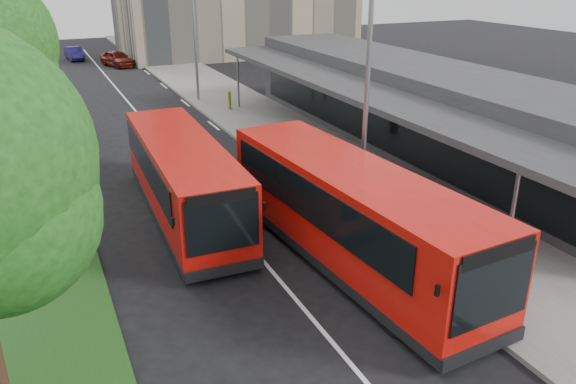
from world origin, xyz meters
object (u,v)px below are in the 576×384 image
object	(u,v)px
lamp_post_near	(365,86)
bus_second	(183,179)
bus_main	(351,215)
litter_bin	(296,138)
lamp_post_far	(193,27)
car_near	(117,58)
bollard	(230,100)
car_far	(74,53)

from	to	relation	value
lamp_post_near	bus_second	bearing A→B (deg)	151.65
bus_main	litter_bin	bearing A→B (deg)	68.76
lamp_post_far	car_near	distance (m)	16.70
lamp_post_near	lamp_post_far	bearing A→B (deg)	90.00
lamp_post_far	bollard	size ratio (longest dim) A/B	7.38
bus_second	car_far	xyz separation A→B (m)	(-0.20, 38.49, -0.83)
bus_main	bus_second	xyz separation A→B (m)	(-3.57, 5.31, -0.13)
bus_second	litter_bin	size ratio (longest dim) A/B	11.84
litter_bin	car_near	world-z (taller)	car_near
bus_main	litter_bin	distance (m)	11.20
lamp_post_far	car_far	world-z (taller)	lamp_post_far
car_near	car_far	distance (m)	6.19
bus_second	bus_main	bearing A→B (deg)	-54.11
bus_second	bollard	size ratio (longest dim) A/B	9.08
lamp_post_far	car_far	distance (m)	22.48
bus_main	bus_second	world-z (taller)	bus_main
lamp_post_near	car_near	distance (m)	36.32
bus_main	bollard	bearing A→B (deg)	77.39
bus_second	car_far	bearing A→B (deg)	92.26
bollard	car_far	distance (m)	25.64
lamp_post_near	bollard	world-z (taller)	lamp_post_near
lamp_post_far	bus_second	xyz separation A→B (m)	(-5.37, -17.11, -3.30)
bollard	car_far	bearing A→B (deg)	104.98
lamp_post_near	bollard	distance (m)	17.13
bus_main	litter_bin	size ratio (longest dim) A/B	12.97
car_far	bus_second	bearing A→B (deg)	-95.35
car_far	lamp_post_near	bearing A→B (deg)	-87.99
lamp_post_far	car_far	xyz separation A→B (m)	(-5.56, 21.38, -4.13)
lamp_post_far	bus_second	size ratio (longest dim) A/B	0.81
lamp_post_far	bollard	bearing A→B (deg)	-72.51
car_far	lamp_post_far	bearing A→B (deg)	-81.07
bollard	car_near	world-z (taller)	car_near
litter_bin	car_far	bearing A→B (deg)	102.03
bollard	bus_second	bearing A→B (deg)	-115.11
bollard	bus_main	bearing A→B (deg)	-98.55
bus_main	car_far	world-z (taller)	bus_main
bollard	car_near	bearing A→B (deg)	100.40
lamp_post_near	car_near	world-z (taller)	lamp_post_near
litter_bin	bus_second	bearing A→B (deg)	-142.07
bus_second	lamp_post_near	bearing A→B (deg)	-26.38
lamp_post_far	bus_second	distance (m)	18.23
lamp_post_far	lamp_post_near	bearing A→B (deg)	-90.00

